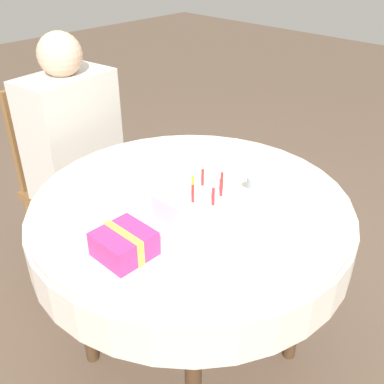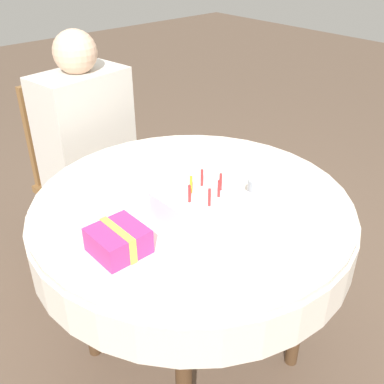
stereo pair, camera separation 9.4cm
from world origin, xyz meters
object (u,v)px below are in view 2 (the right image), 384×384
object	(u,v)px
chair	(81,170)
birthday_cake	(203,209)
gift_box	(118,240)
person	(88,136)
drinking_glass	(259,192)

from	to	relation	value
chair	birthday_cake	distance (m)	1.08
birthday_cake	gift_box	xyz separation A→B (m)	(-0.27, 0.06, -0.01)
person	gift_box	bearing A→B (deg)	-122.76
person	gift_box	size ratio (longest dim) A/B	8.16
birthday_cake	gift_box	distance (m)	0.27
chair	drinking_glass	size ratio (longest dim) A/B	9.92
chair	birthday_cake	bearing A→B (deg)	-104.93
birthday_cake	person	bearing A→B (deg)	81.41
drinking_glass	person	bearing A→B (deg)	93.84
birthday_cake	drinking_glass	xyz separation A→B (m)	(0.21, -0.04, -0.00)
birthday_cake	chair	bearing A→B (deg)	82.90
gift_box	person	bearing A→B (deg)	65.07
chair	person	world-z (taller)	person
birthday_cake	drinking_glass	size ratio (longest dim) A/B	2.39
drinking_glass	birthday_cake	bearing A→B (deg)	168.12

